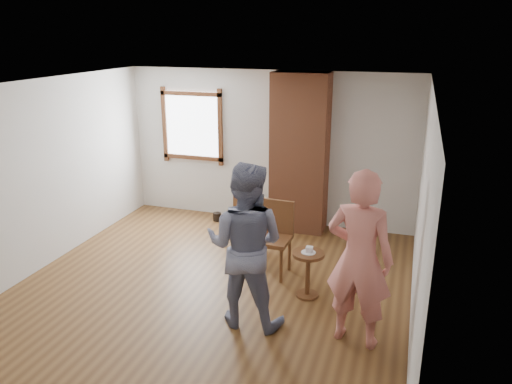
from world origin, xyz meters
TOP-DOWN VIEW (x-y plane):
  - ground at (0.00, 0.00)m, footprint 5.50×5.50m
  - room_shell at (-0.06, 0.61)m, footprint 5.04×5.52m
  - brick_chimney at (0.60, 2.50)m, footprint 0.90×0.50m
  - stoneware_crock at (0.12, 2.40)m, footprint 0.47×0.47m
  - dark_pot at (-0.84, 2.40)m, footprint 0.19×0.19m
  - dining_chair_left at (-0.12, 1.61)m, footprint 0.45×0.45m
  - dining_chair_right at (0.65, 0.84)m, footprint 0.49×0.49m
  - side_table at (1.24, 0.31)m, footprint 0.40×0.40m
  - cake_plate at (1.24, 0.31)m, footprint 0.18×0.18m
  - cake_slice at (1.25, 0.31)m, footprint 0.08×0.07m
  - man at (0.69, -0.46)m, footprint 0.93×0.73m
  - person_pink at (1.93, -0.46)m, footprint 0.77×0.57m

SIDE VIEW (x-z plane):
  - ground at x=0.00m, z-range 0.00..0.00m
  - dark_pot at x=-0.84m, z-range 0.00..0.14m
  - stoneware_crock at x=0.12m, z-range 0.00..0.48m
  - side_table at x=1.24m, z-range 0.10..0.70m
  - dining_chair_left at x=-0.12m, z-range 0.05..0.84m
  - dining_chair_right at x=0.65m, z-range 0.06..1.07m
  - cake_plate at x=1.24m, z-range 0.60..0.61m
  - cake_slice at x=1.25m, z-range 0.61..0.67m
  - man at x=0.69m, z-range 0.00..1.90m
  - person_pink at x=1.93m, z-range 0.00..1.93m
  - brick_chimney at x=0.60m, z-range 0.00..2.60m
  - room_shell at x=-0.06m, z-range 0.50..3.12m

